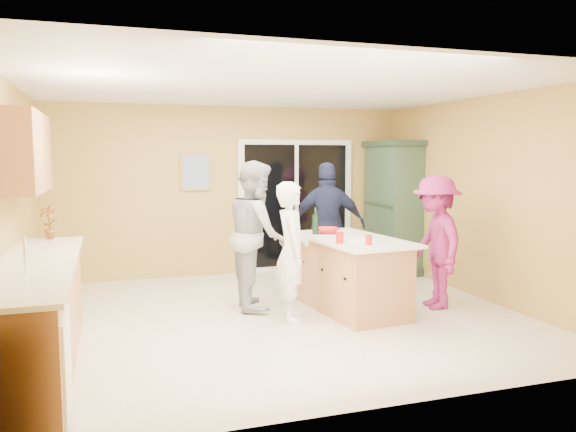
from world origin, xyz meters
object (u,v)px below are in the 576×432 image
object	(u,v)px
kitchen_island	(351,277)
woman_magenta	(436,242)
green_hutch	(393,208)
woman_grey	(257,235)
woman_navy	(328,225)
woman_white	(292,251)

from	to	relation	value
kitchen_island	woman_magenta	world-z (taller)	woman_magenta
green_hutch	kitchen_island	bearing A→B (deg)	-129.44
woman_grey	woman_navy	size ratio (longest dim) A/B	1.02
woman_navy	woman_magenta	size ratio (longest dim) A/B	1.09
kitchen_island	woman_grey	xyz separation A→B (m)	(-1.03, 0.52, 0.48)
green_hutch	woman_grey	world-z (taller)	green_hutch
woman_magenta	woman_grey	bearing A→B (deg)	-99.52
woman_white	woman_navy	xyz separation A→B (m)	(0.98, 1.35, 0.10)
woman_navy	woman_grey	bearing A→B (deg)	47.16
woman_grey	woman_navy	xyz separation A→B (m)	(1.22, 0.70, -0.01)
kitchen_island	woman_grey	size ratio (longest dim) A/B	0.99
woman_navy	woman_magenta	world-z (taller)	woman_navy
woman_white	woman_magenta	distance (m)	1.82
green_hutch	woman_magenta	distance (m)	2.19
woman_white	woman_grey	size ratio (longest dim) A/B	0.87
woman_grey	woman_magenta	size ratio (longest dim) A/B	1.10
woman_magenta	kitchen_island	bearing A→B (deg)	-90.60
woman_white	woman_navy	size ratio (longest dim) A/B	0.89
kitchen_island	woman_navy	distance (m)	1.32
kitchen_island	green_hutch	bearing A→B (deg)	44.35
green_hutch	woman_grey	distance (m)	2.98
woman_white	woman_navy	world-z (taller)	woman_navy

